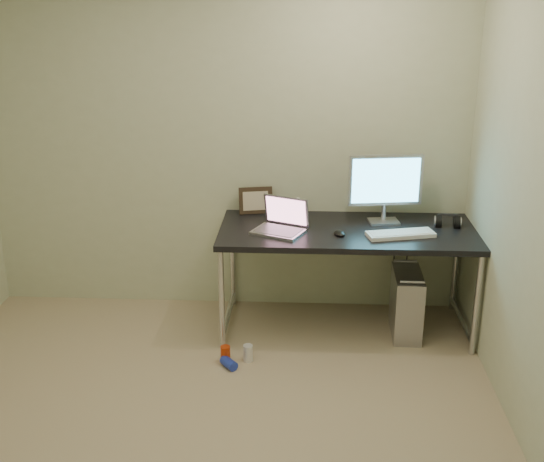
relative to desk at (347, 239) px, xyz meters
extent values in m
plane|color=tan|center=(-0.87, -1.37, -0.68)|extent=(3.50, 3.50, 0.00)
cube|color=beige|center=(-0.87, 0.38, 0.57)|extent=(3.50, 0.02, 2.50)
cube|color=black|center=(0.00, 0.00, 0.05)|extent=(1.75, 0.77, 0.04)
cylinder|color=silver|center=(-0.84, -0.34, -0.32)|extent=(0.04, 0.04, 0.71)
cylinder|color=silver|center=(-0.84, 0.34, -0.32)|extent=(0.04, 0.04, 0.71)
cylinder|color=silver|center=(0.84, -0.34, -0.32)|extent=(0.04, 0.04, 0.71)
cylinder|color=silver|center=(0.84, 0.34, -0.32)|extent=(0.04, 0.04, 0.71)
cylinder|color=silver|center=(-0.84, 0.00, -0.60)|extent=(0.04, 0.69, 0.04)
cylinder|color=silver|center=(0.84, 0.00, -0.60)|extent=(0.04, 0.69, 0.04)
cube|color=#A2A2A6|center=(0.43, -0.06, -0.45)|extent=(0.20, 0.44, 0.45)
cylinder|color=silver|center=(0.43, -0.24, -0.21)|extent=(0.16, 0.03, 0.02)
cylinder|color=silver|center=(0.43, 0.12, -0.21)|extent=(0.16, 0.03, 0.02)
cylinder|color=black|center=(0.38, 0.33, -0.28)|extent=(0.01, 0.16, 0.69)
cylinder|color=black|center=(0.47, 0.31, -0.30)|extent=(0.02, 0.11, 0.71)
cylinder|color=#C2340C|center=(-0.79, -0.53, -0.62)|extent=(0.08, 0.08, 0.12)
cylinder|color=white|center=(-0.65, -0.51, -0.62)|extent=(0.08, 0.08, 0.11)
cylinder|color=#2338C3|center=(-0.76, -0.60, -0.65)|extent=(0.13, 0.13, 0.06)
cube|color=silver|center=(-0.47, -0.11, 0.08)|extent=(0.39, 0.34, 0.02)
cube|color=slate|center=(-0.47, -0.11, 0.09)|extent=(0.34, 0.29, 0.00)
cube|color=gray|center=(-0.42, 0.01, 0.19)|extent=(0.32, 0.17, 0.21)
cube|color=#754755|center=(-0.42, 0.00, 0.19)|extent=(0.28, 0.15, 0.18)
cube|color=silver|center=(0.26, 0.15, 0.08)|extent=(0.23, 0.18, 0.02)
cylinder|color=silver|center=(0.26, 0.17, 0.14)|extent=(0.03, 0.03, 0.11)
cube|color=silver|center=(0.26, 0.16, 0.38)|extent=(0.52, 0.10, 0.36)
cube|color=#4CB9DF|center=(0.26, 0.14, 0.38)|extent=(0.47, 0.07, 0.31)
cube|color=white|center=(0.34, -0.13, 0.09)|extent=(0.47, 0.25, 0.03)
ellipsoid|color=black|center=(0.53, -0.11, 0.09)|extent=(0.10, 0.13, 0.04)
ellipsoid|color=black|center=(-0.06, -0.13, 0.09)|extent=(0.10, 0.13, 0.04)
cylinder|color=black|center=(0.63, 0.09, 0.10)|extent=(0.05, 0.11, 0.10)
cylinder|color=black|center=(0.75, 0.09, 0.10)|extent=(0.05, 0.11, 0.10)
cube|color=black|center=(0.69, 0.09, 0.16)|extent=(0.14, 0.03, 0.01)
cube|color=black|center=(-0.65, 0.31, 0.17)|extent=(0.25, 0.12, 0.20)
cylinder|color=silver|center=(-0.35, 0.27, 0.12)|extent=(0.01, 0.01, 0.10)
cylinder|color=white|center=(-0.35, 0.27, 0.18)|extent=(0.05, 0.04, 0.04)
camera|label=1|loc=(-0.29, -4.41, 1.62)|focal=45.00mm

